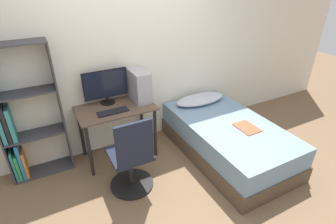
{
  "coord_description": "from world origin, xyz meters",
  "views": [
    {
      "loc": [
        -1.17,
        -1.85,
        2.32
      ],
      "look_at": [
        0.18,
        0.69,
        0.75
      ],
      "focal_mm": 28.0,
      "sensor_mm": 36.0,
      "label": 1
    }
  ],
  "objects_px": {
    "bed": "(227,138)",
    "keyboard": "(113,112)",
    "monitor": "(106,86)",
    "office_chair": "(132,162)",
    "bookshelf": "(18,122)",
    "pc_tower": "(139,85)"
  },
  "relations": [
    {
      "from": "bookshelf",
      "to": "bed",
      "type": "height_order",
      "value": "bookshelf"
    },
    {
      "from": "office_chair",
      "to": "bed",
      "type": "relative_size",
      "value": 0.52
    },
    {
      "from": "office_chair",
      "to": "pc_tower",
      "type": "height_order",
      "value": "pc_tower"
    },
    {
      "from": "bed",
      "to": "keyboard",
      "type": "xyz_separation_m",
      "value": [
        -1.41,
        0.55,
        0.52
      ]
    },
    {
      "from": "bookshelf",
      "to": "office_chair",
      "type": "relative_size",
      "value": 1.68
    },
    {
      "from": "office_chair",
      "to": "monitor",
      "type": "bearing_deg",
      "value": 88.66
    },
    {
      "from": "pc_tower",
      "to": "keyboard",
      "type": "bearing_deg",
      "value": -156.95
    },
    {
      "from": "bookshelf",
      "to": "office_chair",
      "type": "distance_m",
      "value": 1.41
    },
    {
      "from": "office_chair",
      "to": "keyboard",
      "type": "bearing_deg",
      "value": 89.93
    },
    {
      "from": "monitor",
      "to": "pc_tower",
      "type": "xyz_separation_m",
      "value": [
        0.42,
        -0.11,
        -0.04
      ]
    },
    {
      "from": "bookshelf",
      "to": "bed",
      "type": "distance_m",
      "value": 2.65
    },
    {
      "from": "bed",
      "to": "monitor",
      "type": "height_order",
      "value": "monitor"
    },
    {
      "from": "monitor",
      "to": "keyboard",
      "type": "relative_size",
      "value": 1.5
    },
    {
      "from": "bed",
      "to": "keyboard",
      "type": "height_order",
      "value": "keyboard"
    },
    {
      "from": "bed",
      "to": "keyboard",
      "type": "bearing_deg",
      "value": 158.6
    },
    {
      "from": "monitor",
      "to": "keyboard",
      "type": "height_order",
      "value": "monitor"
    },
    {
      "from": "bed",
      "to": "keyboard",
      "type": "distance_m",
      "value": 1.6
    },
    {
      "from": "pc_tower",
      "to": "office_chair",
      "type": "bearing_deg",
      "value": -119.8
    },
    {
      "from": "keyboard",
      "to": "pc_tower",
      "type": "bearing_deg",
      "value": 23.05
    },
    {
      "from": "keyboard",
      "to": "bookshelf",
      "type": "bearing_deg",
      "value": 165.86
    },
    {
      "from": "office_chair",
      "to": "bed",
      "type": "height_order",
      "value": "office_chair"
    },
    {
      "from": "bookshelf",
      "to": "pc_tower",
      "type": "bearing_deg",
      "value": -2.97
    }
  ]
}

